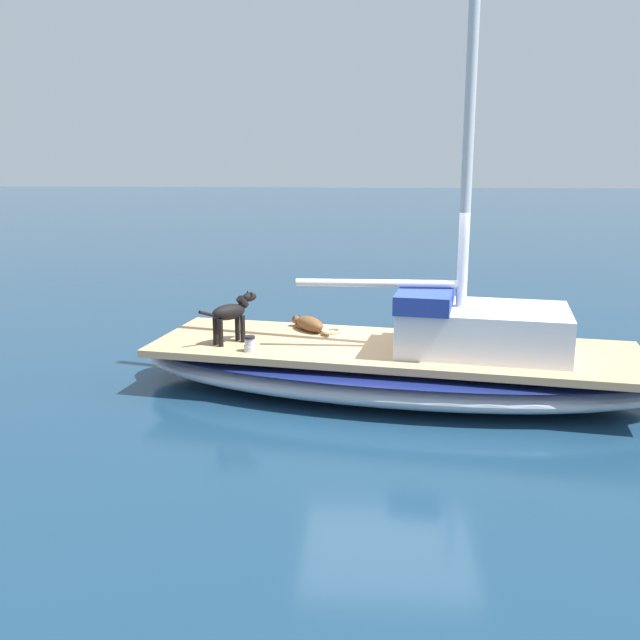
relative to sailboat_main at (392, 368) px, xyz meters
name	(u,v)px	position (x,y,z in m)	size (l,w,h in m)	color
ground_plane	(391,391)	(0.00, 0.00, -0.34)	(120.00, 120.00, 0.00)	navy
sailboat_main	(392,368)	(0.00, 0.00, 0.00)	(3.68, 7.55, 0.66)	#B2B7C1
mast_main	(462,44)	(0.15, 0.76, 4.22)	(0.14, 2.27, 8.57)	silver
cabin_house	(477,326)	(0.20, 1.10, 0.67)	(1.75, 2.43, 0.84)	silver
dog_brown	(308,324)	(-0.79, -1.23, 0.43)	(0.80, 0.65, 0.22)	brown
dog_black	(231,313)	(-0.02, -2.23, 0.75)	(0.71, 0.73, 0.70)	black
deck_winch	(250,344)	(0.40, -1.92, 0.42)	(0.16, 0.16, 0.21)	#B7B7BC
coiled_rope	(331,331)	(-0.72, -0.89, 0.35)	(0.32, 0.32, 0.04)	beige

